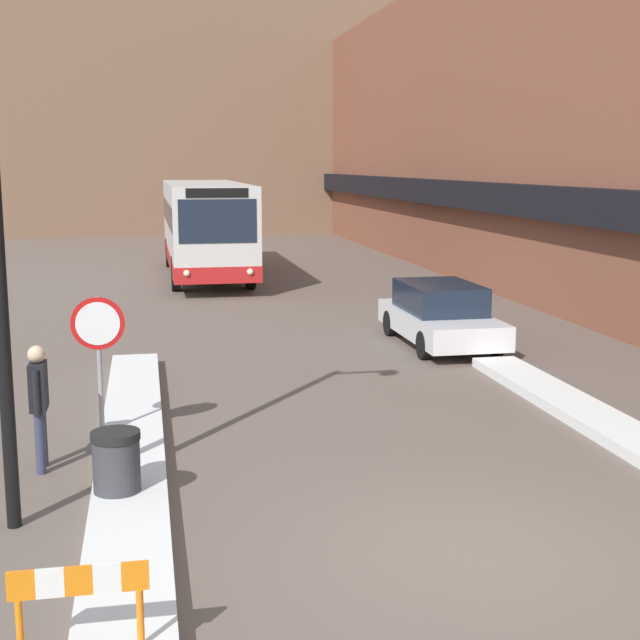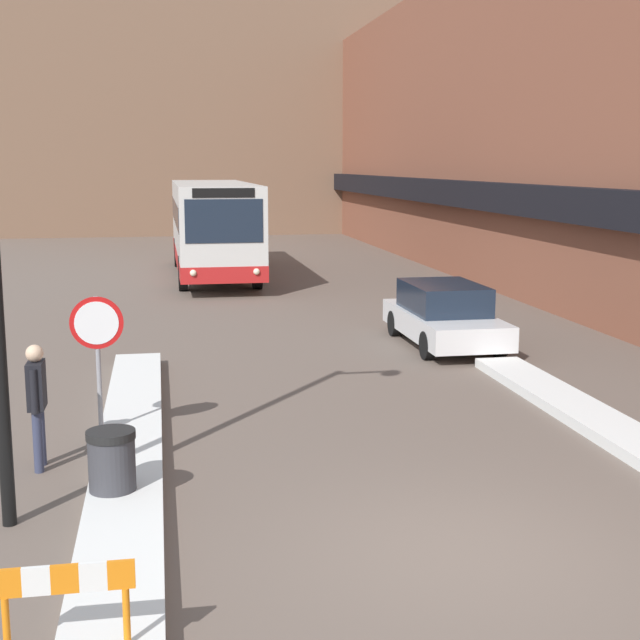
% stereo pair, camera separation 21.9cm
% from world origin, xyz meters
% --- Properties ---
extents(ground_plane, '(160.00, 160.00, 0.00)m').
position_xyz_m(ground_plane, '(0.00, 0.00, 0.00)').
color(ground_plane, '#66564C').
extents(building_row_right, '(5.50, 60.00, 10.97)m').
position_xyz_m(building_row_right, '(9.98, 24.00, 5.46)').
color(building_row_right, brown).
rests_on(building_row_right, ground_plane).
extents(building_backdrop_far, '(26.00, 8.00, 19.69)m').
position_xyz_m(building_backdrop_far, '(0.00, 46.85, 9.84)').
color(building_backdrop_far, brown).
rests_on(building_backdrop_far, ground_plane).
extents(snow_bank_left, '(0.90, 11.71, 0.21)m').
position_xyz_m(snow_bank_left, '(-3.60, 4.03, 0.11)').
color(snow_bank_left, silver).
rests_on(snow_bank_left, ground_plane).
extents(snow_bank_right, '(0.90, 10.74, 0.18)m').
position_xyz_m(snow_bank_right, '(3.60, 3.00, 0.09)').
color(snow_bank_right, silver).
rests_on(snow_bank_right, ground_plane).
extents(city_bus, '(2.70, 11.48, 3.40)m').
position_xyz_m(city_bus, '(-1.17, 24.09, 1.85)').
color(city_bus, silver).
rests_on(city_bus, ground_plane).
extents(parked_car_front, '(1.81, 4.32, 1.41)m').
position_xyz_m(parked_car_front, '(3.20, 10.58, 0.70)').
color(parked_car_front, silver).
rests_on(parked_car_front, ground_plane).
extents(stop_sign, '(0.76, 0.08, 2.21)m').
position_xyz_m(stop_sign, '(-4.02, 4.45, 1.60)').
color(stop_sign, gray).
rests_on(stop_sign, ground_plane).
extents(street_lamp, '(1.46, 0.36, 7.07)m').
position_xyz_m(street_lamp, '(-4.62, 1.66, 4.32)').
color(street_lamp, black).
rests_on(street_lamp, ground_plane).
extents(pedestrian, '(0.23, 0.56, 1.71)m').
position_xyz_m(pedestrian, '(-4.78, 3.58, 1.03)').
color(pedestrian, '#333851').
rests_on(pedestrian, ground_plane).
extents(trash_bin, '(0.59, 0.59, 0.95)m').
position_xyz_m(trash_bin, '(-3.74, 2.01, 0.48)').
color(trash_bin, '#38383D').
rests_on(trash_bin, ground_plane).
extents(construction_barricade, '(1.10, 0.06, 0.94)m').
position_xyz_m(construction_barricade, '(-3.92, -1.58, 0.67)').
color(construction_barricade, orange).
rests_on(construction_barricade, ground_plane).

